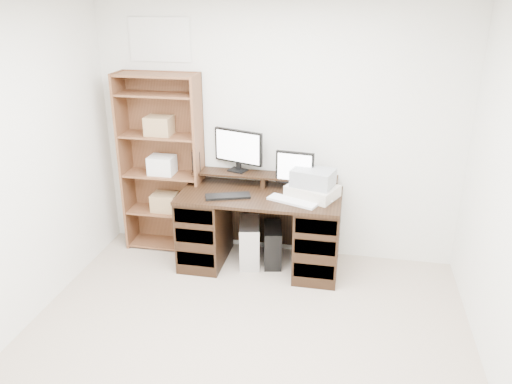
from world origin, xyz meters
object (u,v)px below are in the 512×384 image
(monitor_small, at_px, (295,170))
(tower_black, at_px, (273,245))
(desk, at_px, (260,228))
(monitor_wide, at_px, (238,148))
(printer, at_px, (312,191))
(bookshelf, at_px, (163,162))
(tower_silver, at_px, (250,242))

(monitor_small, distance_m, tower_black, 0.79)
(desk, xyz_separation_m, monitor_wide, (-0.27, 0.26, 0.71))
(desk, relative_size, printer, 3.50)
(monitor_wide, bearing_deg, printer, 0.81)
(tower_black, height_order, bookshelf, bookshelf)
(printer, distance_m, bookshelf, 1.53)
(tower_silver, bearing_deg, desk, -27.39)
(printer, distance_m, tower_black, 0.72)
(printer, bearing_deg, monitor_wide, -174.54)
(monitor_wide, bearing_deg, tower_silver, -36.99)
(desk, xyz_separation_m, printer, (0.48, 0.02, 0.41))
(printer, bearing_deg, tower_black, -163.58)
(tower_black, bearing_deg, monitor_small, 2.92)
(tower_silver, relative_size, tower_black, 1.05)
(bookshelf, bearing_deg, printer, -7.31)
(desk, distance_m, monitor_wide, 0.80)
(monitor_small, height_order, tower_silver, monitor_small)
(monitor_small, relative_size, tower_black, 0.95)
(desk, height_order, monitor_small, monitor_small)
(bookshelf, bearing_deg, tower_black, -7.50)
(tower_black, bearing_deg, tower_silver, 176.78)
(monitor_small, distance_m, printer, 0.26)
(desk, relative_size, tower_silver, 3.51)
(monitor_wide, distance_m, printer, 0.84)
(desk, xyz_separation_m, monitor_small, (0.30, 0.11, 0.57))
(desk, height_order, bookshelf, bookshelf)
(monitor_wide, distance_m, tower_silver, 0.92)
(printer, bearing_deg, desk, -154.57)
(monitor_wide, xyz_separation_m, monitor_small, (0.57, -0.15, -0.14))
(desk, bearing_deg, tower_silver, 163.65)
(monitor_wide, bearing_deg, monitor_small, 3.85)
(printer, xyz_separation_m, bookshelf, (-1.51, 0.19, 0.11))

